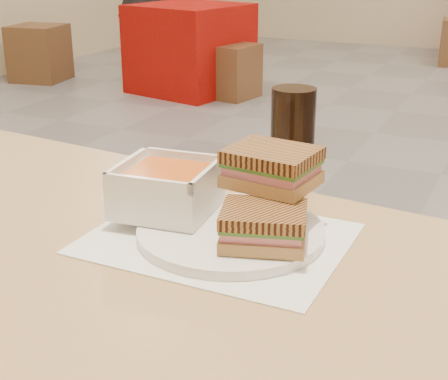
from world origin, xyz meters
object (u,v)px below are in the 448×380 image
at_px(plate, 231,232).
at_px(panini_lower, 264,226).
at_px(soup_bowl, 167,190).
at_px(bg_chair_0l, 39,53).
at_px(bg_chair_0r, 231,71).
at_px(cola_glass, 293,135).
at_px(bg_table_0, 190,48).
at_px(main_table, 111,330).

relative_size(plate, panini_lower, 1.99).
height_order(soup_bowl, bg_chair_0l, soup_bowl).
bearing_deg(bg_chair_0l, soup_bowl, -46.56).
xyz_separation_m(soup_bowl, bg_chair_0r, (-1.67, 3.76, -0.60)).
bearing_deg(bg_chair_0r, panini_lower, -64.16).
height_order(cola_glass, bg_chair_0r, cola_glass).
bearing_deg(bg_table_0, soup_bowl, -61.68).
xyz_separation_m(cola_glass, bg_chair_0r, (-1.77, 3.52, -0.63)).
bearing_deg(soup_bowl, panini_lower, -14.06).
height_order(main_table, bg_chair_0r, main_table).
bearing_deg(soup_bowl, cola_glass, 67.57).
bearing_deg(cola_glass, panini_lower, -76.76).
xyz_separation_m(panini_lower, bg_chair_0l, (-3.61, 3.68, -0.56)).
distance_m(cola_glass, bg_table_0, 4.21).
xyz_separation_m(panini_lower, cola_glass, (-0.07, 0.29, 0.04)).
bearing_deg(bg_table_0, plate, -60.52).
height_order(bg_chair_0l, bg_chair_0r, bg_chair_0l).
bearing_deg(main_table, panini_lower, 26.68).
height_order(cola_glass, bg_chair_0l, cola_glass).
distance_m(soup_bowl, bg_chair_0l, 5.04).
bearing_deg(bg_table_0, main_table, -62.67).
bearing_deg(bg_chair_0r, soup_bowl, -66.02).
bearing_deg(bg_chair_0r, bg_table_0, 171.22).
distance_m(cola_glass, bg_chair_0r, 3.99).
relative_size(soup_bowl, bg_chair_0l, 0.30).
bearing_deg(soup_bowl, bg_table_0, 118.32).
relative_size(plate, bg_chair_0l, 0.53).
distance_m(main_table, plate, 0.21).
bearing_deg(plate, bg_chair_0r, 115.26).
xyz_separation_m(soup_bowl, panini_lower, (0.17, -0.04, -0.01)).
bearing_deg(bg_chair_0l, panini_lower, -45.52).
distance_m(main_table, bg_table_0, 4.46).
distance_m(soup_bowl, bg_chair_0r, 4.16).
height_order(bg_table_0, bg_chair_0r, bg_table_0).
relative_size(main_table, bg_table_0, 1.38).
bearing_deg(panini_lower, bg_table_0, 119.98).
distance_m(soup_bowl, cola_glass, 0.27).
bearing_deg(bg_chair_0r, plate, -64.74).
distance_m(plate, panini_lower, 0.08).
bearing_deg(plate, soup_bowl, 173.32).
distance_m(main_table, bg_chair_0r, 4.26).
xyz_separation_m(bg_table_0, bg_chair_0r, (0.39, -0.06, -0.14)).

